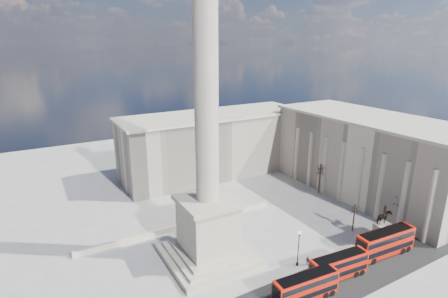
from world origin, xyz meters
TOP-DOWN VIEW (x-y plane):
  - ground at (0.00, 0.00)m, footprint 180.00×180.00m
  - nelsons_column at (0.00, 5.00)m, footprint 14.00×14.00m
  - balustrade_wall at (0.00, 16.00)m, footprint 40.00×0.60m
  - building_east at (45.00, 10.00)m, footprint 19.00×46.00m
  - building_northeast at (20.00, 40.00)m, footprint 51.00×17.00m
  - red_bus_b at (7.18, -10.68)m, footprint 9.93×3.03m
  - red_bus_c at (14.77, -9.57)m, footprint 9.85×3.10m
  - red_bus_d at (26.23, -9.08)m, footprint 11.34×3.39m
  - victorian_lamp at (11.46, -4.10)m, footprint 0.53×0.53m
  - equestrian_statue at (28.63, -6.56)m, footprint 3.59×2.69m
  - bare_tree_near at (36.51, -3.78)m, footprint 1.73×1.73m
  - bare_tree_mid at (27.84, -1.03)m, footprint 1.57×1.57m
  - bare_tree_far at (34.95, 15.25)m, footprint 1.89×1.89m
  - pedestrian_walking at (20.46, -6.50)m, footprint 0.61×0.41m
  - pedestrian_standing at (30.95, -4.28)m, footprint 0.85×0.66m
  - pedestrian_crossing at (12.98, -4.83)m, footprint 0.77×0.95m

SIDE VIEW (x-z plane):
  - ground at x=0.00m, z-range 0.00..0.00m
  - balustrade_wall at x=0.00m, z-range 0.00..1.10m
  - pedestrian_crossing at x=12.98m, z-range 0.00..1.51m
  - pedestrian_walking at x=20.46m, z-range 0.00..1.62m
  - pedestrian_standing at x=30.95m, z-range 0.00..1.75m
  - red_bus_c at x=14.77m, z-range 0.10..4.03m
  - red_bus_b at x=7.18m, z-range 0.10..4.07m
  - red_bus_d at x=26.23m, z-range 0.11..4.64m
  - equestrian_statue at x=28.63m, z-range -1.19..6.39m
  - victorian_lamp at x=11.46m, z-range 0.55..6.76m
  - bare_tree_mid at x=27.84m, z-range 1.71..7.66m
  - bare_tree_near at x=36.51m, z-range 2.18..9.74m
  - bare_tree_far at x=34.95m, z-range 2.22..9.92m
  - building_northeast at x=20.00m, z-range 0.02..16.62m
  - building_east at x=45.00m, z-range 0.02..18.62m
  - nelsons_column at x=0.00m, z-range -12.01..37.84m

